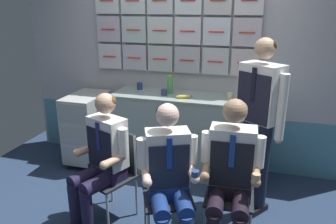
# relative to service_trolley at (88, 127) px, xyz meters

# --- Properties ---
(ground) EXTENTS (4.80, 4.80, 0.04)m
(ground) POSITION_rel_service_trolley_xyz_m (1.18, -0.98, -0.50)
(ground) COLOR #233550
(galley_bulkhead) EXTENTS (4.20, 0.14, 2.15)m
(galley_bulkhead) POSITION_rel_service_trolley_xyz_m (1.16, 0.38, 0.65)
(galley_bulkhead) COLOR #AEACB2
(galley_bulkhead) RESTS_ON ground
(galley_counter) EXTENTS (1.72, 0.53, 0.95)m
(galley_counter) POSITION_rel_service_trolley_xyz_m (1.25, 0.11, 0.00)
(galley_counter) COLOR #91A39D
(galley_counter) RESTS_ON ground
(service_trolley) EXTENTS (0.40, 0.65, 0.89)m
(service_trolley) POSITION_rel_service_trolley_xyz_m (0.00, 0.00, 0.00)
(service_trolley) COLOR black
(service_trolley) RESTS_ON ground
(folding_chair_left) EXTENTS (0.52, 0.52, 0.83)m
(folding_chair_left) POSITION_rel_service_trolley_xyz_m (0.82, -0.91, 0.03)
(folding_chair_left) COLOR #A8AAAF
(folding_chair_left) RESTS_ON ground
(crew_member_left) EXTENTS (0.55, 0.67, 1.23)m
(crew_member_left) POSITION_rel_service_trolley_xyz_m (0.75, -1.06, 0.19)
(crew_member_left) COLOR black
(crew_member_left) RESTS_ON ground
(folding_chair_right) EXTENTS (0.53, 0.53, 0.83)m
(folding_chair_right) POSITION_rel_service_trolley_xyz_m (1.36, -1.07, 0.03)
(folding_chair_right) COLOR #A8AAAF
(folding_chair_right) RESTS_ON ground
(crew_member_right) EXTENTS (0.56, 0.67, 1.23)m
(crew_member_right) POSITION_rel_service_trolley_xyz_m (1.43, -1.22, 0.19)
(crew_member_right) COLOR black
(crew_member_right) RESTS_ON ground
(folding_chair_near_trolley) EXTENTS (0.42, 0.42, 0.83)m
(folding_chair_near_trolley) POSITION_rel_service_trolley_xyz_m (1.89, -0.90, 0.03)
(folding_chair_near_trolley) COLOR #A8AAAF
(folding_chair_near_trolley) RESTS_ON ground
(crew_member_near_trolley) EXTENTS (0.51, 0.63, 1.26)m
(crew_member_near_trolley) POSITION_rel_service_trolley_xyz_m (1.90, -1.06, 0.22)
(crew_member_near_trolley) COLOR black
(crew_member_near_trolley) RESTS_ON ground
(crew_member_standing) EXTENTS (0.45, 0.40, 1.68)m
(crew_member_standing) POSITION_rel_service_trolley_xyz_m (2.07, -0.45, 0.53)
(crew_member_standing) COLOR black
(crew_member_standing) RESTS_ON ground
(water_bottle_clear) EXTENTS (0.07, 0.07, 0.25)m
(water_bottle_clear) POSITION_rel_service_trolley_xyz_m (1.04, 0.16, 0.59)
(water_bottle_clear) COLOR #50A154
(water_bottle_clear) RESTS_ON galley_counter
(water_bottle_tall) EXTENTS (0.07, 0.07, 0.28)m
(water_bottle_tall) POSITION_rel_service_trolley_xyz_m (1.99, 0.16, 0.61)
(water_bottle_tall) COLOR silver
(water_bottle_tall) RESTS_ON galley_counter
(coffee_cup_white) EXTENTS (0.07, 0.07, 0.09)m
(coffee_cup_white) POSITION_rel_service_trolley_xyz_m (0.63, 0.22, 0.52)
(coffee_cup_white) COLOR navy
(coffee_cup_white) RESTS_ON galley_counter
(paper_cup_tan) EXTENTS (0.07, 0.07, 0.07)m
(paper_cup_tan) POSITION_rel_service_trolley_xyz_m (1.00, 0.05, 0.51)
(paper_cup_tan) COLOR navy
(paper_cup_tan) RESTS_ON galley_counter
(coffee_cup_spare) EXTENTS (0.06, 0.06, 0.07)m
(coffee_cup_spare) POSITION_rel_service_trolley_xyz_m (1.74, 0.10, 0.52)
(coffee_cup_spare) COLOR tan
(coffee_cup_spare) RESTS_ON galley_counter
(snack_banana) EXTENTS (0.17, 0.10, 0.04)m
(snack_banana) POSITION_rel_service_trolley_xyz_m (1.25, -0.01, 0.50)
(snack_banana) COLOR yellow
(snack_banana) RESTS_ON galley_counter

